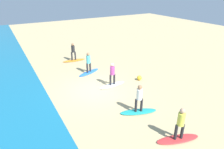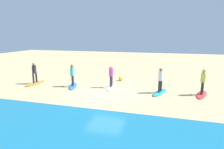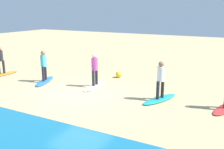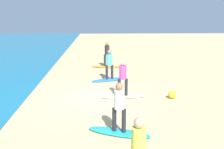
{
  "view_description": "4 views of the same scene",
  "coord_description": "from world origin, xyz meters",
  "px_view_note": "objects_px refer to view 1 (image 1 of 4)",
  "views": [
    {
      "loc": [
        -10.9,
        5.01,
        6.57
      ],
      "look_at": [
        -0.46,
        -1.05,
        1.12
      ],
      "focal_mm": 31.71,
      "sensor_mm": 36.0,
      "label": 1
    },
    {
      "loc": [
        -3.62,
        11.52,
        3.89
      ],
      "look_at": [
        -0.24,
        -0.72,
        1.15
      ],
      "focal_mm": 29.45,
      "sensor_mm": 36.0,
      "label": 2
    },
    {
      "loc": [
        -6.85,
        9.52,
        3.87
      ],
      "look_at": [
        -1.21,
        -0.95,
        0.88
      ],
      "focal_mm": 41.73,
      "sensor_mm": 36.0,
      "label": 3
    },
    {
      "loc": [
        -11.44,
        -0.46,
        4.01
      ],
      "look_at": [
        -0.79,
        -0.84,
        1.28
      ],
      "focal_mm": 42.4,
      "sensor_mm": 36.0,
      "label": 4
    }
  ],
  "objects_px": {
    "surfboard_teal": "(138,112)",
    "surfboard_blue": "(89,72)",
    "beach_ball": "(139,78)",
    "surfboard_white": "(112,85)",
    "surfer_blue": "(88,61)",
    "surfer_red": "(181,122)",
    "surfer_white": "(112,72)",
    "surfboard_red": "(178,139)",
    "surfboard_orange": "(74,60)",
    "surfer_teal": "(139,97)",
    "surfer_orange": "(73,50)"
  },
  "relations": [
    {
      "from": "surfer_white",
      "to": "surfboard_blue",
      "type": "bearing_deg",
      "value": 10.23
    },
    {
      "from": "surfer_blue",
      "to": "surfer_orange",
      "type": "height_order",
      "value": "same"
    },
    {
      "from": "surfboard_orange",
      "to": "beach_ball",
      "type": "distance_m",
      "value": 7.08
    },
    {
      "from": "surfboard_white",
      "to": "beach_ball",
      "type": "height_order",
      "value": "beach_ball"
    },
    {
      "from": "surfboard_blue",
      "to": "surfboard_teal",
      "type": "bearing_deg",
      "value": 70.71
    },
    {
      "from": "surfboard_orange",
      "to": "surfer_orange",
      "type": "distance_m",
      "value": 0.99
    },
    {
      "from": "surfboard_orange",
      "to": "surfboard_red",
      "type": "bearing_deg",
      "value": 98.02
    },
    {
      "from": "surfer_blue",
      "to": "surfboard_teal",
      "type": "bearing_deg",
      "value": -178.74
    },
    {
      "from": "surfer_white",
      "to": "surfboard_blue",
      "type": "height_order",
      "value": "surfer_white"
    },
    {
      "from": "surfboard_white",
      "to": "beach_ball",
      "type": "bearing_deg",
      "value": 170.73
    },
    {
      "from": "surfboard_white",
      "to": "surfboard_blue",
      "type": "xyz_separation_m",
      "value": [
        2.91,
        0.53,
        0.0
      ]
    },
    {
      "from": "surfboard_red",
      "to": "surfboard_orange",
      "type": "distance_m",
      "value": 12.51
    },
    {
      "from": "surfboard_teal",
      "to": "beach_ball",
      "type": "distance_m",
      "value": 4.24
    },
    {
      "from": "surfboard_teal",
      "to": "surfer_orange",
      "type": "relative_size",
      "value": 1.28
    },
    {
      "from": "surfer_white",
      "to": "surfboard_red",
      "type": "bearing_deg",
      "value": 178.88
    },
    {
      "from": "surfer_teal",
      "to": "beach_ball",
      "type": "height_order",
      "value": "surfer_teal"
    },
    {
      "from": "surfer_teal",
      "to": "surfboard_white",
      "type": "height_order",
      "value": "surfer_teal"
    },
    {
      "from": "surfer_red",
      "to": "surfboard_teal",
      "type": "xyz_separation_m",
      "value": [
        2.68,
        0.26,
        -0.99
      ]
    },
    {
      "from": "surfer_teal",
      "to": "beach_ball",
      "type": "relative_size",
      "value": 4.51
    },
    {
      "from": "surfboard_teal",
      "to": "surfer_white",
      "type": "bearing_deg",
      "value": -75.7
    },
    {
      "from": "surfer_blue",
      "to": "surfboard_orange",
      "type": "height_order",
      "value": "surfer_blue"
    },
    {
      "from": "beach_ball",
      "to": "surfboard_white",
      "type": "bearing_deg",
      "value": 83.88
    },
    {
      "from": "surfboard_white",
      "to": "surfer_red",
      "type": "bearing_deg",
      "value": 85.73
    },
    {
      "from": "surfer_teal",
      "to": "surfer_blue",
      "type": "xyz_separation_m",
      "value": [
        6.48,
        0.14,
        0.0
      ]
    },
    {
      "from": "surfboard_teal",
      "to": "surfboard_blue",
      "type": "relative_size",
      "value": 1.0
    },
    {
      "from": "surfer_red",
      "to": "surfboard_white",
      "type": "relative_size",
      "value": 0.78
    },
    {
      "from": "surfboard_teal",
      "to": "surfboard_white",
      "type": "bearing_deg",
      "value": -75.7
    },
    {
      "from": "surfboard_teal",
      "to": "beach_ball",
      "type": "bearing_deg",
      "value": -107.64
    },
    {
      "from": "surfboard_red",
      "to": "surfer_blue",
      "type": "height_order",
      "value": "surfer_blue"
    },
    {
      "from": "surfboard_red",
      "to": "surfer_red",
      "type": "bearing_deg",
      "value": -58.66
    },
    {
      "from": "surfboard_teal",
      "to": "surfboard_orange",
      "type": "distance_m",
      "value": 9.82
    },
    {
      "from": "surfboard_teal",
      "to": "surfer_orange",
      "type": "distance_m",
      "value": 9.87
    },
    {
      "from": "surfboard_teal",
      "to": "beach_ball",
      "type": "xyz_separation_m",
      "value": [
        3.33,
        -2.61,
        0.14
      ]
    },
    {
      "from": "surfer_red",
      "to": "surfboard_orange",
      "type": "distance_m",
      "value": 12.55
    },
    {
      "from": "surfer_teal",
      "to": "surfer_blue",
      "type": "distance_m",
      "value": 6.49
    },
    {
      "from": "surfer_blue",
      "to": "surfboard_white",
      "type": "bearing_deg",
      "value": -169.77
    },
    {
      "from": "surfer_white",
      "to": "surfboard_blue",
      "type": "distance_m",
      "value": 3.12
    },
    {
      "from": "surfer_blue",
      "to": "beach_ball",
      "type": "relative_size",
      "value": 4.51
    },
    {
      "from": "surfboard_orange",
      "to": "beach_ball",
      "type": "xyz_separation_m",
      "value": [
        -6.49,
        -2.83,
        0.14
      ]
    },
    {
      "from": "surfboard_red",
      "to": "surfboard_teal",
      "type": "bearing_deg",
      "value": -67.14
    },
    {
      "from": "surfboard_red",
      "to": "beach_ball",
      "type": "height_order",
      "value": "beach_ball"
    },
    {
      "from": "surfboard_white",
      "to": "surfboard_blue",
      "type": "relative_size",
      "value": 1.0
    },
    {
      "from": "surfer_white",
      "to": "surfer_red",
      "type": "bearing_deg",
      "value": 178.88
    },
    {
      "from": "surfboard_white",
      "to": "surfer_blue",
      "type": "height_order",
      "value": "surfer_blue"
    },
    {
      "from": "surfer_red",
      "to": "beach_ball",
      "type": "relative_size",
      "value": 4.51
    },
    {
      "from": "surfboard_white",
      "to": "surfer_white",
      "type": "xyz_separation_m",
      "value": [
        0.0,
        0.0,
        0.99
      ]
    },
    {
      "from": "surfboard_white",
      "to": "surfboard_blue",
      "type": "height_order",
      "value": "same"
    },
    {
      "from": "surfer_red",
      "to": "surfboard_teal",
      "type": "bearing_deg",
      "value": 5.55
    },
    {
      "from": "surfboard_red",
      "to": "beach_ball",
      "type": "relative_size",
      "value": 5.77
    },
    {
      "from": "surfer_orange",
      "to": "surfer_white",
      "type": "bearing_deg",
      "value": -174.53
    }
  ]
}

